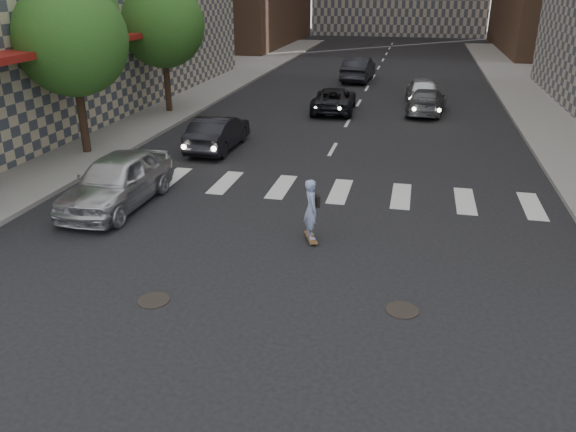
% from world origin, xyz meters
% --- Properties ---
extents(ground, '(160.00, 160.00, 0.00)m').
position_xyz_m(ground, '(0.00, 0.00, 0.00)').
color(ground, black).
rests_on(ground, ground).
extents(sidewalk_left, '(13.00, 80.00, 0.15)m').
position_xyz_m(sidewalk_left, '(-14.50, 20.00, 0.07)').
color(sidewalk_left, gray).
rests_on(sidewalk_left, ground).
extents(tree_b, '(4.20, 4.20, 6.60)m').
position_xyz_m(tree_b, '(-9.45, 11.14, 4.65)').
color(tree_b, '#382619').
rests_on(tree_b, sidewalk_left).
extents(tree_c, '(4.20, 4.20, 6.60)m').
position_xyz_m(tree_c, '(-9.45, 19.14, 4.65)').
color(tree_c, '#382619').
rests_on(tree_c, sidewalk_left).
extents(manhole_b, '(0.70, 0.70, 0.02)m').
position_xyz_m(manhole_b, '(-2.00, 1.20, 0.01)').
color(manhole_b, black).
rests_on(manhole_b, ground).
extents(manhole_c, '(0.70, 0.70, 0.02)m').
position_xyz_m(manhole_c, '(3.30, 2.00, 0.01)').
color(manhole_c, black).
rests_on(manhole_c, ground).
extents(skateboarder, '(0.59, 0.88, 1.72)m').
position_xyz_m(skateboarder, '(0.77, 5.03, 0.90)').
color(skateboarder, brown).
rests_on(skateboarder, ground).
extents(silver_sedan, '(2.00, 4.82, 1.63)m').
position_xyz_m(silver_sedan, '(-5.50, 6.21, 0.81)').
color(silver_sedan, '#BBBDC3').
rests_on(silver_sedan, ground).
extents(traffic_car_a, '(1.50, 4.26, 1.40)m').
position_xyz_m(traffic_car_a, '(-4.64, 13.00, 0.70)').
color(traffic_car_a, black).
rests_on(traffic_car_a, ground).
extents(traffic_car_b, '(2.31, 4.65, 1.30)m').
position_xyz_m(traffic_car_b, '(3.75, 22.00, 0.65)').
color(traffic_car_b, '#505357').
rests_on(traffic_car_b, ground).
extents(traffic_car_c, '(2.39, 4.74, 1.29)m').
position_xyz_m(traffic_car_c, '(-1.06, 21.37, 0.64)').
color(traffic_car_c, black).
rests_on(traffic_car_c, ground).
extents(traffic_car_d, '(2.03, 4.57, 1.53)m').
position_xyz_m(traffic_car_d, '(3.53, 24.69, 0.76)').
color(traffic_car_d, silver).
rests_on(traffic_car_d, ground).
extents(traffic_car_e, '(2.01, 5.06, 1.64)m').
position_xyz_m(traffic_car_e, '(-0.91, 31.84, 0.82)').
color(traffic_car_e, black).
rests_on(traffic_car_e, ground).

